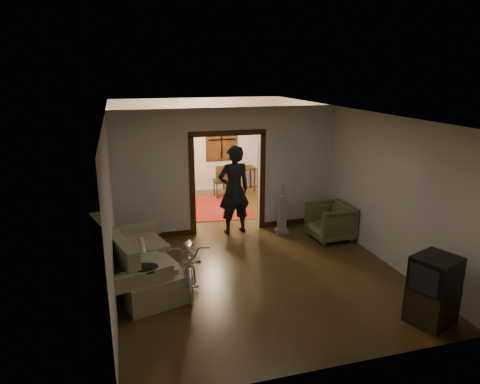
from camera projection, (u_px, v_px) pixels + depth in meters
name	position (u px, v px, depth m)	size (l,w,h in m)	color
floor	(236.00, 241.00, 9.26)	(5.00, 8.50, 0.01)	#31230F
ceiling	(236.00, 111.00, 8.48)	(5.00, 8.50, 0.01)	white
wall_back	(199.00, 145.00, 12.80)	(5.00, 0.02, 2.80)	beige
wall_left	(111.00, 188.00, 8.21)	(0.02, 8.50, 2.80)	beige
wall_right	(344.00, 171.00, 9.53)	(0.02, 8.50, 2.80)	beige
partition_wall	(227.00, 171.00, 9.56)	(5.00, 0.14, 2.80)	beige
door_casing	(227.00, 184.00, 9.65)	(1.74, 0.20, 2.32)	#311B0B
far_window	(221.00, 140.00, 12.91)	(0.98, 0.06, 1.28)	black
chandelier	(210.00, 120.00, 10.92)	(0.24, 0.24, 0.24)	#FFE0A5
light_switch	(272.00, 175.00, 9.81)	(0.08, 0.01, 0.12)	silver
sofa	(138.00, 256.00, 7.34)	(0.99, 2.21, 1.02)	#74724D
rolled_paper	(143.00, 247.00, 7.64)	(0.09, 0.09, 0.75)	beige
jacket	(144.00, 269.00, 6.46)	(0.49, 0.36, 0.14)	black
bicycle	(190.00, 261.00, 7.24)	(0.61, 1.76, 0.92)	silver
armchair	(330.00, 222.00, 9.30)	(0.84, 0.87, 0.79)	#505832
tv_stand	(431.00, 305.00, 6.24)	(0.60, 0.55, 0.55)	black
crt_tv	(436.00, 274.00, 6.10)	(0.60, 0.54, 0.52)	black
vacuum	(282.00, 215.00, 9.61)	(0.27, 0.22, 0.89)	gray
person	(234.00, 190.00, 9.51)	(0.73, 0.48, 2.01)	black
oriental_rug	(217.00, 207.00, 11.54)	(1.68, 2.20, 0.02)	maroon
locker	(152.00, 166.00, 12.33)	(0.92, 0.51, 1.83)	#203623
globe	(150.00, 130.00, 12.05)	(0.27, 0.27, 0.27)	#1E5972
desk	(239.00, 179.00, 13.07)	(0.96, 0.54, 0.71)	black
desk_chair	(222.00, 181.00, 12.34)	(0.43, 0.43, 0.97)	black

